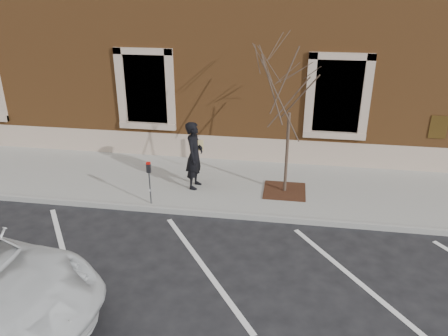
# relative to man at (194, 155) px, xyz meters

# --- Properties ---
(ground) EXTENTS (120.00, 120.00, 0.00)m
(ground) POSITION_rel_man_xyz_m (0.95, -1.31, -1.12)
(ground) COLOR #28282B
(ground) RESTS_ON ground
(sidewalk_near) EXTENTS (40.00, 3.50, 0.15)m
(sidewalk_near) POSITION_rel_man_xyz_m (0.95, 0.44, -1.04)
(sidewalk_near) COLOR gray
(sidewalk_near) RESTS_ON ground
(curb_near) EXTENTS (40.00, 0.12, 0.15)m
(curb_near) POSITION_rel_man_xyz_m (0.95, -1.36, -1.04)
(curb_near) COLOR #9E9E99
(curb_near) RESTS_ON ground
(parking_stripes) EXTENTS (28.00, 4.40, 0.01)m
(parking_stripes) POSITION_rel_man_xyz_m (0.95, -3.51, -1.12)
(parking_stripes) COLOR silver
(parking_stripes) RESTS_ON ground
(building_civic) EXTENTS (40.00, 8.62, 8.00)m
(building_civic) POSITION_rel_man_xyz_m (0.95, 6.43, 2.88)
(building_civic) COLOR brown
(building_civic) RESTS_ON ground
(man) EXTENTS (0.54, 0.75, 1.94)m
(man) POSITION_rel_man_xyz_m (0.00, 0.00, 0.00)
(man) COLOR black
(man) RESTS_ON sidewalk_near
(parking_meter) EXTENTS (0.11, 0.08, 1.19)m
(parking_meter) POSITION_rel_man_xyz_m (-0.94, -1.19, -0.14)
(parking_meter) COLOR #595B60
(parking_meter) RESTS_ON sidewalk_near
(tree_grate) EXTENTS (1.17, 1.17, 0.03)m
(tree_grate) POSITION_rel_man_xyz_m (2.55, 0.10, -0.95)
(tree_grate) COLOR #442416
(tree_grate) RESTS_ON sidewalk_near
(sapling) EXTENTS (2.49, 2.49, 4.16)m
(sapling) POSITION_rel_man_xyz_m (2.55, 0.10, 1.94)
(sapling) COLOR #45312A
(sapling) RESTS_ON sidewalk_near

